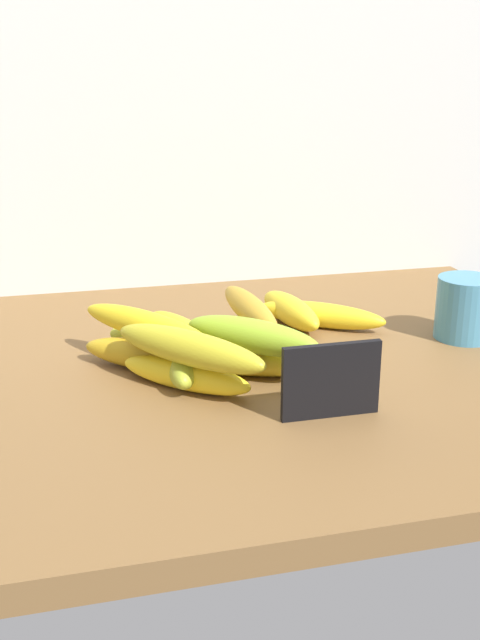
{
  "coord_description": "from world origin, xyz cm",
  "views": [
    {
      "loc": [
        -17.67,
        -86.79,
        39.14
      ],
      "look_at": [
        4.66,
        2.38,
        8.0
      ],
      "focal_mm": 42.1,
      "sensor_mm": 36.0,
      "label": 1
    }
  ],
  "objects": [
    {
      "name": "banana_13",
      "position": [
        4.05,
        -5.67,
        8.73
      ],
      "size": [
        15.7,
        15.24,
        4.15
      ],
      "primitive_type": "ellipsoid",
      "rotation": [
        0.0,
        0.0,
        5.52
      ],
      "color": "#94BC2A",
      "rests_on": "banana_7"
    },
    {
      "name": "banana_5",
      "position": [
        1.48,
        -0.23,
        5.16
      ],
      "size": [
        10.87,
        16.92,
        4.33
      ],
      "primitive_type": "ellipsoid",
      "rotation": [
        0.0,
        0.0,
        2.0
      ],
      "color": "gold",
      "rests_on": "counter_top"
    },
    {
      "name": "banana_3",
      "position": [
        -4.16,
        -6.39,
        4.8
      ],
      "size": [
        15.26,
        14.18,
        3.59
      ],
      "primitive_type": "ellipsoid",
      "rotation": [
        0.0,
        0.0,
        2.41
      ],
      "color": "yellow",
      "rests_on": "counter_top"
    },
    {
      "name": "banana_10",
      "position": [
        6.6,
        4.84,
        8.6
      ],
      "size": [
        4.94,
        19.34,
        3.59
      ],
      "primitive_type": "ellipsoid",
      "rotation": [
        0.0,
        0.0,
        4.78
      ],
      "color": "gold",
      "rests_on": "banana_8"
    },
    {
      "name": "banana_4",
      "position": [
        -5.74,
        4.8,
        5.05
      ],
      "size": [
        14.16,
        12.94,
        4.11
      ],
      "primitive_type": "ellipsoid",
      "rotation": [
        0.0,
        0.0,
        2.43
      ],
      "color": "gold",
      "rests_on": "counter_top"
    },
    {
      "name": "banana_2",
      "position": [
        18.85,
        10.85,
        4.84
      ],
      "size": [
        17.79,
        14.22,
        3.68
      ],
      "primitive_type": "ellipsoid",
      "rotation": [
        0.0,
        0.0,
        5.66
      ],
      "color": "yellow",
      "rests_on": "counter_top"
    },
    {
      "name": "banana_6",
      "position": [
        -6.98,
        -0.05,
        5.01
      ],
      "size": [
        18.23,
        14.64,
        4.02
      ],
      "primitive_type": "ellipsoid",
      "rotation": [
        0.0,
        0.0,
        5.66
      ],
      "color": "gold",
      "rests_on": "counter_top"
    },
    {
      "name": "banana_7",
      "position": [
        4.64,
        -4.26,
        4.83
      ],
      "size": [
        18.93,
        10.3,
        3.65
      ],
      "primitive_type": "ellipsoid",
      "rotation": [
        0.0,
        0.0,
        5.91
      ],
      "color": "yellow",
      "rests_on": "counter_top"
    },
    {
      "name": "coffee_mug",
      "position": [
        37.08,
        1.63,
        7.34
      ],
      "size": [
        9.72,
        8.22,
        8.68
      ],
      "color": "teal",
      "rests_on": "counter_top"
    },
    {
      "name": "banana_0",
      "position": [
        15.04,
        13.2,
        5.09
      ],
      "size": [
        6.7,
        16.37,
        4.19
      ],
      "primitive_type": "ellipsoid",
      "rotation": [
        0.0,
        0.0,
        1.73
      ],
      "color": "yellow",
      "rests_on": "counter_top"
    },
    {
      "name": "chalkboard_sign",
      "position": [
        9.78,
        -17.32,
        6.86
      ],
      "size": [
        11.0,
        1.8,
        8.4
      ],
      "color": "black",
      "rests_on": "counter_top"
    },
    {
      "name": "back_wall",
      "position": [
        0.0,
        39.0,
        35.0
      ],
      "size": [
        130.0,
        2.0,
        70.0
      ],
      "primitive_type": "cube",
      "color": "silver",
      "rests_on": "ground"
    },
    {
      "name": "counter_top",
      "position": [
        0.0,
        0.0,
        1.5
      ],
      "size": [
        110.0,
        76.0,
        3.0
      ],
      "primitive_type": "cube",
      "color": "brown",
      "rests_on": "ground"
    },
    {
      "name": "banana_1",
      "position": [
        -3.52,
        -2.65,
        5.18
      ],
      "size": [
        7.3,
        15.68,
        4.35
      ],
      "primitive_type": "ellipsoid",
      "rotation": [
        0.0,
        0.0,
        1.37
      ],
      "color": "#A7B630",
      "rests_on": "counter_top"
    },
    {
      "name": "banana_11",
      "position": [
        -7.85,
        1.41,
        8.78
      ],
      "size": [
        15.58,
        18.48,
        3.52
      ],
      "primitive_type": "ellipsoid",
      "rotation": [
        0.0,
        0.0,
        5.38
      ],
      "color": "yellow",
      "rests_on": "banana_6"
    },
    {
      "name": "banana_9",
      "position": [
        -1.44,
        8.5,
        4.76
      ],
      "size": [
        9.91,
        18.61,
        3.51
      ],
      "primitive_type": "ellipsoid",
      "rotation": [
        0.0,
        0.0,
        5.08
      ],
      "color": "gold",
      "rests_on": "counter_top"
    },
    {
      "name": "banana_8",
      "position": [
        6.38,
        3.66,
        4.9
      ],
      "size": [
        13.29,
        16.36,
        3.81
      ],
      "primitive_type": "ellipsoid",
      "rotation": [
        0.0,
        0.0,
        5.34
      ],
      "color": "yellow",
      "rests_on": "counter_top"
    },
    {
      "name": "banana_12",
      "position": [
        -3.89,
        -7.63,
        8.63
      ],
      "size": [
        16.94,
        18.41,
        4.07
      ],
      "primitive_type": "ellipsoid",
      "rotation": [
        0.0,
        0.0,
        2.29
      ],
      "color": "gold",
      "rests_on": "banana_3"
    }
  ]
}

